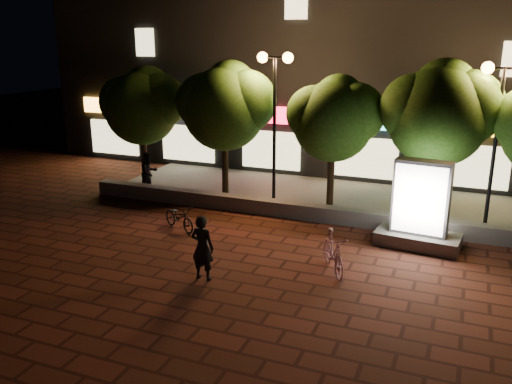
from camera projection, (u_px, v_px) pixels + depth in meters
The scene contains 15 objects.
ground at pixel (259, 265), 13.90m from camera, with size 80.00×80.00×0.00m, color #54241A.
retaining_wall at pixel (304, 211), 17.39m from camera, with size 16.00×0.45×0.50m, color slate.
sidewalk at pixel (324, 197), 19.68m from camera, with size 16.00×5.00×0.08m, color slate.
building_block at pixel (364, 54), 24.07m from camera, with size 28.00×8.12×11.30m.
tree_far_left at pixel (143, 103), 20.32m from camera, with size 3.36×2.80×4.63m.
tree_left at pixel (226, 103), 19.03m from camera, with size 3.60×3.00×4.89m.
tree_mid at pixel (335, 116), 17.66m from camera, with size 3.24×2.70×4.50m.
tree_right at pixel (441, 110), 16.38m from camera, with size 3.72×3.10×5.07m.
street_lamp_left at pixel (275, 90), 17.93m from camera, with size 1.26×0.36×5.18m.
street_lamp_right at pixel (500, 103), 15.47m from camera, with size 1.26×0.36×4.98m.
ad_kiosk at pixel (420, 212), 14.92m from camera, with size 2.41×1.38×2.50m.
scooter_pink at pixel (333, 252), 13.35m from camera, with size 0.50×1.78×1.07m, color #C7879E.
rider at pixel (202, 248), 12.89m from camera, with size 0.61×0.40×1.66m, color black.
scooter_parked at pixel (179, 217), 16.39m from camera, with size 0.52×1.50×0.79m, color black.
pedestrian at pixel (149, 173), 19.90m from camera, with size 0.75×0.58×1.54m, color black.
Camera 1 is at (4.68, -11.91, 5.76)m, focal length 37.29 mm.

